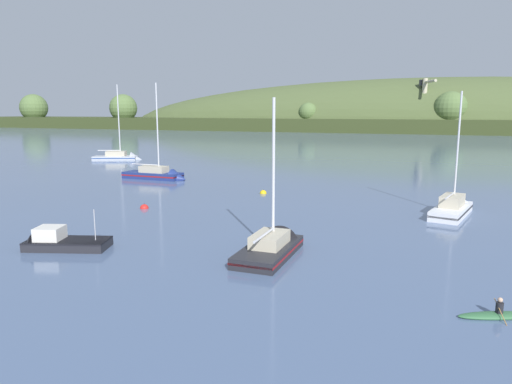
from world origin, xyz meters
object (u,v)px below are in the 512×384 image
at_px(sailboat_outer_reach, 121,159).
at_px(canoe_with_paddler, 499,315).
at_px(sailboat_far_left, 159,176).
at_px(sailboat_near_mooring, 274,248).
at_px(sailboat_midwater_white, 453,210).
at_px(mooring_buoy_foreground, 263,193).
at_px(dockside_crane, 424,106).
at_px(fishing_boat_moored, 58,244).
at_px(mooring_buoy_midchannel, 144,208).

height_order(sailboat_outer_reach, canoe_with_paddler, sailboat_outer_reach).
height_order(sailboat_far_left, sailboat_outer_reach, sailboat_outer_reach).
height_order(sailboat_near_mooring, sailboat_midwater_white, sailboat_midwater_white).
distance_m(sailboat_outer_reach, mooring_buoy_foreground, 44.74).
relative_size(sailboat_outer_reach, mooring_buoy_foreground, 18.50).
bearing_deg(sailboat_far_left, dockside_crane, 80.40).
bearing_deg(sailboat_outer_reach, dockside_crane, 47.14).
xyz_separation_m(sailboat_near_mooring, sailboat_midwater_white, (12.68, 15.18, 0.05)).
distance_m(sailboat_near_mooring, fishing_boat_moored, 14.26).
distance_m(sailboat_outer_reach, fishing_boat_moored, 58.49).
relative_size(dockside_crane, canoe_with_paddler, 6.15).
bearing_deg(dockside_crane, sailboat_near_mooring, -21.67).
relative_size(sailboat_near_mooring, sailboat_outer_reach, 0.72).
bearing_deg(mooring_buoy_midchannel, canoe_with_paddler, -32.28).
xyz_separation_m(canoe_with_paddler, mooring_buoy_midchannel, (-26.57, 16.78, -0.10)).
xyz_separation_m(sailboat_midwater_white, sailboat_outer_reach, (-53.66, 33.74, -0.14)).
bearing_deg(sailboat_near_mooring, sailboat_far_left, 44.04).
bearing_deg(dockside_crane, fishing_boat_moored, -25.70).
relative_size(sailboat_near_mooring, sailboat_far_left, 0.80).
relative_size(sailboat_midwater_white, mooring_buoy_midchannel, 13.26).
distance_m(sailboat_far_left, canoe_with_paddler, 48.52).
height_order(sailboat_midwater_white, canoe_with_paddler, sailboat_midwater_white).
bearing_deg(sailboat_far_left, sailboat_near_mooring, -45.04).
bearing_deg(fishing_boat_moored, mooring_buoy_midchannel, -98.83).
relative_size(sailboat_midwater_white, sailboat_far_left, 0.85).
height_order(dockside_crane, sailboat_far_left, dockside_crane).
height_order(sailboat_near_mooring, canoe_with_paddler, sailboat_near_mooring).
relative_size(fishing_boat_moored, mooring_buoy_midchannel, 6.85).
relative_size(sailboat_near_mooring, sailboat_midwater_white, 0.94).
distance_m(canoe_with_paddler, mooring_buoy_midchannel, 31.43).
xyz_separation_m(canoe_with_paddler, mooring_buoy_foreground, (-17.87, 27.56, -0.10)).
xyz_separation_m(sailboat_near_mooring, fishing_boat_moored, (-13.95, -2.95, -0.00)).
height_order(dockside_crane, canoe_with_paddler, dockside_crane).
height_order(canoe_with_paddler, mooring_buoy_foreground, canoe_with_paddler).
distance_m(dockside_crane, canoe_with_paddler, 192.70).
bearing_deg(sailboat_midwater_white, mooring_buoy_midchannel, 118.56).
distance_m(mooring_buoy_foreground, mooring_buoy_midchannel, 13.85).
xyz_separation_m(sailboat_outer_reach, canoe_with_paddler, (52.74, -55.60, -0.11)).
distance_m(fishing_boat_moored, mooring_buoy_midchannel, 13.09).
relative_size(sailboat_midwater_white, mooring_buoy_foreground, 14.09).
height_order(dockside_crane, sailboat_near_mooring, dockside_crane).
distance_m(dockside_crane, sailboat_near_mooring, 187.07).
relative_size(sailboat_far_left, mooring_buoy_midchannel, 15.67).
bearing_deg(sailboat_near_mooring, canoe_with_paddler, -114.26).
xyz_separation_m(sailboat_midwater_white, canoe_with_paddler, (-0.92, -21.85, -0.25)).
relative_size(fishing_boat_moored, canoe_with_paddler, 1.62).
bearing_deg(sailboat_midwater_white, sailboat_near_mooring, 158.25).
height_order(sailboat_far_left, mooring_buoy_midchannel, sailboat_far_left).
relative_size(dockside_crane, fishing_boat_moored, 3.80).
bearing_deg(sailboat_outer_reach, canoe_with_paddler, -64.47).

